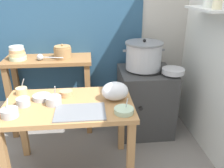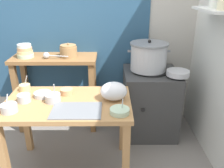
% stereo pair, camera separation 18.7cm
% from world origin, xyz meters
% --- Properties ---
extents(wall_back, '(4.40, 0.12, 2.60)m').
position_xyz_m(wall_back, '(0.08, 1.10, 1.30)').
color(wall_back, '#B2ADA3').
rests_on(wall_back, ground).
extents(prep_table, '(1.10, 0.66, 0.72)m').
position_xyz_m(prep_table, '(-0.03, 0.06, 0.61)').
color(prep_table, '#B27F4C').
rests_on(prep_table, ground).
extents(back_shelf_table, '(0.96, 0.40, 0.90)m').
position_xyz_m(back_shelf_table, '(-0.30, 0.83, 0.68)').
color(back_shelf_table, olive).
rests_on(back_shelf_table, ground).
extents(stove_block, '(0.60, 0.61, 0.78)m').
position_xyz_m(stove_block, '(0.80, 0.70, 0.38)').
color(stove_block, '#383838').
rests_on(stove_block, ground).
extents(steamer_pot, '(0.46, 0.41, 0.34)m').
position_xyz_m(steamer_pot, '(0.76, 0.72, 0.93)').
color(steamer_pot, '#B7BABF').
rests_on(steamer_pot, stove_block).
extents(clay_pot, '(0.19, 0.19, 0.16)m').
position_xyz_m(clay_pot, '(-0.13, 0.83, 0.97)').
color(clay_pot, '#A37A4C').
rests_on(clay_pot, back_shelf_table).
extents(bowl_stack_enamel, '(0.18, 0.18, 0.15)m').
position_xyz_m(bowl_stack_enamel, '(-0.61, 0.81, 0.97)').
color(bowl_stack_enamel, '#B7D1AD').
rests_on(bowl_stack_enamel, back_shelf_table).
extents(ladle, '(0.29, 0.09, 0.07)m').
position_xyz_m(ladle, '(-0.35, 0.76, 0.94)').
color(ladle, '#B7BABF').
rests_on(ladle, back_shelf_table).
extents(serving_tray, '(0.40, 0.28, 0.01)m').
position_xyz_m(serving_tray, '(0.07, -0.11, 0.72)').
color(serving_tray, slate).
rests_on(serving_tray, prep_table).
extents(plastic_bag, '(0.23, 0.18, 0.16)m').
position_xyz_m(plastic_bag, '(0.37, 0.09, 0.80)').
color(plastic_bag, white).
rests_on(plastic_bag, prep_table).
extents(wide_pan, '(0.24, 0.24, 0.05)m').
position_xyz_m(wide_pan, '(1.05, 0.53, 0.81)').
color(wide_pan, '#B7BABF').
rests_on(wide_pan, stove_block).
extents(prep_bowl_0, '(0.13, 0.13, 0.14)m').
position_xyz_m(prep_bowl_0, '(-0.46, -0.12, 0.76)').
color(prep_bowl_0, '#B7BABF').
rests_on(prep_bowl_0, prep_table).
extents(prep_bowl_1, '(0.11, 0.11, 0.07)m').
position_xyz_m(prep_bowl_1, '(-0.40, 0.06, 0.76)').
color(prep_bowl_1, '#B7BABF').
rests_on(prep_bowl_1, prep_table).
extents(prep_bowl_2, '(0.10, 0.10, 0.15)m').
position_xyz_m(prep_bowl_2, '(-0.47, 0.29, 0.75)').
color(prep_bowl_2, '#E5C684').
rests_on(prep_bowl_2, prep_table).
extents(prep_bowl_3, '(0.16, 0.16, 0.15)m').
position_xyz_m(prep_bowl_3, '(0.42, -0.15, 0.74)').
color(prep_bowl_3, '#B7D1AD').
rests_on(prep_bowl_3, prep_table).
extents(prep_bowl_4, '(0.16, 0.16, 0.04)m').
position_xyz_m(prep_bowl_4, '(-0.27, 0.16, 0.74)').
color(prep_bowl_4, '#B7BABF').
rests_on(prep_bowl_4, prep_table).
extents(prep_bowl_5, '(0.13, 0.13, 0.17)m').
position_xyz_m(prep_bowl_5, '(-0.15, 0.06, 0.76)').
color(prep_bowl_5, '#B7BABF').
rests_on(prep_bowl_5, prep_table).
extents(prep_bowl_6, '(0.12, 0.12, 0.05)m').
position_xyz_m(prep_bowl_6, '(-0.06, 0.21, 0.75)').
color(prep_bowl_6, tan).
rests_on(prep_bowl_6, prep_table).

